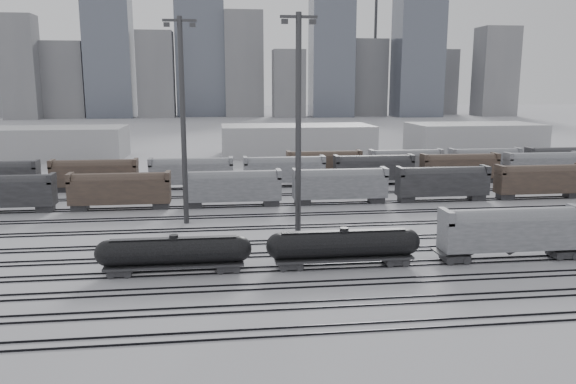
{
  "coord_description": "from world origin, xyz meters",
  "views": [
    {
      "loc": [
        -11.13,
        -53.98,
        18.77
      ],
      "look_at": [
        -1.57,
        22.1,
        4.0
      ],
      "focal_mm": 35.0,
      "sensor_mm": 36.0,
      "label": 1
    }
  ],
  "objects": [
    {
      "name": "tank_car_a",
      "position": [
        -15.71,
        1.0,
        2.22
      ],
      "size": [
        15.51,
        2.59,
        3.83
      ],
      "color": "black",
      "rests_on": "ground"
    },
    {
      "name": "tracks",
      "position": [
        0.0,
        17.5,
        0.08
      ],
      "size": [
        220.0,
        71.5,
        0.16
      ],
      "color": "black",
      "rests_on": "ground"
    },
    {
      "name": "hopper_car_a",
      "position": [
        20.01,
        1.0,
        3.44
      ],
      "size": [
        15.58,
        3.09,
        5.57
      ],
      "color": "black",
      "rests_on": "ground"
    },
    {
      "name": "warehouse_left",
      "position": [
        -60.0,
        95.0,
        4.0
      ],
      "size": [
        50.0,
        18.0,
        8.0
      ],
      "primitive_type": "cube",
      "color": "#A4A5A7",
      "rests_on": "ground"
    },
    {
      "name": "crane_right",
      "position": [
        91.26,
        305.0,
        57.39
      ],
      "size": [
        42.0,
        1.8,
        100.0
      ],
      "color": "#353538",
      "rests_on": "ground"
    },
    {
      "name": "skyline",
      "position": [
        10.84,
        280.0,
        34.73
      ],
      "size": [
        316.0,
        22.4,
        95.0
      ],
      "color": "gray",
      "rests_on": "ground"
    },
    {
      "name": "crane_left",
      "position": [
        -28.74,
        305.0,
        57.39
      ],
      "size": [
        42.0,
        1.8,
        100.0
      ],
      "color": "#353538",
      "rests_on": "ground"
    },
    {
      "name": "bg_string_mid",
      "position": [
        18.0,
        48.0,
        2.8
      ],
      "size": [
        151.0,
        3.0,
        5.6
      ],
      "color": "black",
      "rests_on": "ground"
    },
    {
      "name": "bg_string_far",
      "position": [
        35.5,
        56.0,
        2.8
      ],
      "size": [
        66.0,
        3.0,
        5.6
      ],
      "color": "brown",
      "rests_on": "ground"
    },
    {
      "name": "light_mast_b",
      "position": [
        -15.64,
        22.07,
        14.52
      ],
      "size": [
        4.38,
        0.7,
        27.38
      ],
      "color": "#353538",
      "rests_on": "ground"
    },
    {
      "name": "bg_string_near",
      "position": [
        8.0,
        32.0,
        2.8
      ],
      "size": [
        151.0,
        3.0,
        5.6
      ],
      "color": "gray",
      "rests_on": "ground"
    },
    {
      "name": "tank_car_b",
      "position": [
        1.64,
        1.0,
        2.32
      ],
      "size": [
        16.25,
        2.71,
        4.02
      ],
      "color": "black",
      "rests_on": "ground"
    },
    {
      "name": "ground",
      "position": [
        0.0,
        0.0,
        0.0
      ],
      "size": [
        900.0,
        900.0,
        0.0
      ],
      "primitive_type": "plane",
      "color": "silver",
      "rests_on": "ground"
    },
    {
      "name": "light_mast_c",
      "position": [
        -1.69,
        11.42,
        14.22
      ],
      "size": [
        4.29,
        0.69,
        26.81
      ],
      "color": "#353538",
      "rests_on": "ground"
    },
    {
      "name": "warehouse_right",
      "position": [
        60.0,
        95.0,
        4.0
      ],
      "size": [
        35.0,
        18.0,
        8.0
      ],
      "primitive_type": "cube",
      "color": "#A4A5A7",
      "rests_on": "ground"
    },
    {
      "name": "warehouse_mid",
      "position": [
        10.0,
        95.0,
        4.0
      ],
      "size": [
        40.0,
        18.0,
        8.0
      ],
      "primitive_type": "cube",
      "color": "#A4A5A7",
      "rests_on": "ground"
    }
  ]
}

